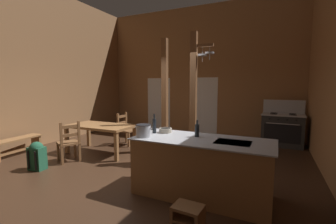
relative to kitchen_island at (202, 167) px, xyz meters
name	(u,v)px	position (x,y,z in m)	size (l,w,h in m)	color
ground_plane	(133,171)	(-1.64, 0.51, -0.51)	(7.94, 9.47, 0.10)	#382316
wall_back	(198,71)	(-1.64, 4.92, 1.85)	(7.94, 0.14, 4.62)	#93663F
wall_left	(16,65)	(-5.28, 0.51, 1.85)	(0.14, 9.47, 4.62)	#93663F
glazed_door_back_left	(159,104)	(-3.24, 4.84, 0.57)	(1.00, 0.01, 2.05)	white
glazed_panel_back_right	(206,105)	(-1.28, 4.84, 0.57)	(0.84, 0.01, 2.05)	white
kitchen_island	(202,167)	(0.00, 0.00, 0.00)	(2.17, 0.99, 0.92)	olive
stove_range	(282,129)	(1.26, 4.01, 0.02)	(1.17, 0.86, 1.32)	#282828
support_post_with_pot_rack	(194,93)	(-0.69, 1.67, 1.13)	(0.54, 0.23, 2.97)	brown
support_post_center	(165,96)	(-1.63, 2.06, 1.02)	(0.14, 0.14, 2.97)	brown
step_stool	(188,215)	(0.11, -0.94, -0.28)	(0.38, 0.30, 0.30)	brown
dining_table	(101,128)	(-3.06, 1.17, 0.19)	(1.70, 0.90, 0.74)	olive
ladderback_chair_near_window	(126,130)	(-2.97, 2.15, -0.01)	(0.46, 0.46, 0.95)	brown
ladderback_chair_by_post	(69,142)	(-3.25, 0.31, -0.01)	(0.59, 0.59, 0.95)	brown
bench_along_left_wall	(17,144)	(-4.82, 0.10, -0.16)	(0.44, 1.21, 0.44)	olive
backpack	(37,155)	(-3.45, -0.35, -0.14)	(0.34, 0.33, 0.60)	#1E5138
stockpot_on_counter	(143,131)	(-0.92, -0.25, 0.56)	(0.32, 0.25, 0.20)	#A8AAB2
mixing_bowl_on_counter	(165,130)	(-0.74, 0.22, 0.50)	(0.23, 0.23, 0.08)	#B2A893
bottle_tall_on_counter	(154,125)	(-0.90, 0.09, 0.60)	(0.07, 0.07, 0.34)	#1E2328
bottle_short_on_counter	(197,130)	(-0.13, 0.12, 0.57)	(0.07, 0.07, 0.28)	#1E2328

